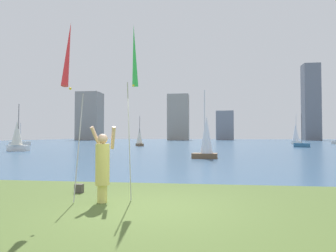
{
  "coord_description": "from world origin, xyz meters",
  "views": [
    {
      "loc": [
        1.23,
        -6.5,
        1.62
      ],
      "look_at": [
        -1.37,
        14.05,
        2.27
      ],
      "focal_mm": 31.65,
      "sensor_mm": 36.0,
      "label": 1
    }
  ],
  "objects_px": {
    "kite_flag_left": "(68,57)",
    "kite_flag_right": "(134,59)",
    "bag": "(79,188)",
    "sailboat_4": "(139,137)",
    "sailboat_0": "(20,143)",
    "sailboat_1": "(296,134)",
    "sailboat_5": "(302,145)",
    "sailboat_2": "(17,136)",
    "sailboat_8": "(206,139)",
    "person": "(103,165)"
  },
  "relations": [
    {
      "from": "person",
      "to": "sailboat_4",
      "type": "distance_m",
      "value": 37.56
    },
    {
      "from": "sailboat_8",
      "to": "kite_flag_right",
      "type": "bearing_deg",
      "value": -97.9
    },
    {
      "from": "sailboat_2",
      "to": "sailboat_4",
      "type": "distance_m",
      "value": 18.12
    },
    {
      "from": "kite_flag_left",
      "to": "sailboat_8",
      "type": "height_order",
      "value": "sailboat_8"
    },
    {
      "from": "sailboat_1",
      "to": "sailboat_5",
      "type": "bearing_deg",
      "value": -103.34
    },
    {
      "from": "kite_flag_right",
      "to": "sailboat_1",
      "type": "xyz_separation_m",
      "value": [
        18.19,
        49.02,
        -1.72
      ]
    },
    {
      "from": "person",
      "to": "sailboat_2",
      "type": "distance_m",
      "value": 27.07
    },
    {
      "from": "bag",
      "to": "sailboat_0",
      "type": "bearing_deg",
      "value": 125.78
    },
    {
      "from": "person",
      "to": "kite_flag_left",
      "type": "bearing_deg",
      "value": -128.56
    },
    {
      "from": "sailboat_0",
      "to": "sailboat_5",
      "type": "bearing_deg",
      "value": -1.49
    },
    {
      "from": "bag",
      "to": "sailboat_8",
      "type": "bearing_deg",
      "value": 74.52
    },
    {
      "from": "sailboat_1",
      "to": "sailboat_8",
      "type": "bearing_deg",
      "value": -114.66
    },
    {
      "from": "bag",
      "to": "sailboat_4",
      "type": "distance_m",
      "value": 36.31
    },
    {
      "from": "sailboat_0",
      "to": "bag",
      "type": "bearing_deg",
      "value": -54.22
    },
    {
      "from": "person",
      "to": "kite_flag_left",
      "type": "distance_m",
      "value": 2.65
    },
    {
      "from": "bag",
      "to": "sailboat_4",
      "type": "relative_size",
      "value": 0.05
    },
    {
      "from": "sailboat_4",
      "to": "sailboat_0",
      "type": "bearing_deg",
      "value": -177.8
    },
    {
      "from": "sailboat_1",
      "to": "kite_flag_left",
      "type": "bearing_deg",
      "value": -111.25
    },
    {
      "from": "bag",
      "to": "sailboat_8",
      "type": "height_order",
      "value": "sailboat_8"
    },
    {
      "from": "bag",
      "to": "sailboat_8",
      "type": "distance_m",
      "value": 13.47
    },
    {
      "from": "sailboat_1",
      "to": "sailboat_4",
      "type": "distance_m",
      "value": 29.18
    },
    {
      "from": "sailboat_0",
      "to": "sailboat_5",
      "type": "distance_m",
      "value": 41.7
    },
    {
      "from": "sailboat_2",
      "to": "sailboat_8",
      "type": "height_order",
      "value": "sailboat_2"
    },
    {
      "from": "sailboat_2",
      "to": "sailboat_4",
      "type": "relative_size",
      "value": 1.07
    },
    {
      "from": "kite_flag_right",
      "to": "sailboat_0",
      "type": "height_order",
      "value": "kite_flag_right"
    },
    {
      "from": "kite_flag_left",
      "to": "sailboat_4",
      "type": "height_order",
      "value": "sailboat_4"
    },
    {
      "from": "sailboat_0",
      "to": "sailboat_1",
      "type": "relative_size",
      "value": 0.65
    },
    {
      "from": "bag",
      "to": "sailboat_2",
      "type": "bearing_deg",
      "value": 127.77
    },
    {
      "from": "kite_flag_left",
      "to": "sailboat_4",
      "type": "relative_size",
      "value": 0.94
    },
    {
      "from": "sailboat_5",
      "to": "person",
      "type": "bearing_deg",
      "value": -113.73
    },
    {
      "from": "kite_flag_left",
      "to": "kite_flag_right",
      "type": "relative_size",
      "value": 0.96
    },
    {
      "from": "kite_flag_left",
      "to": "kite_flag_right",
      "type": "bearing_deg",
      "value": 39.9
    },
    {
      "from": "kite_flag_left",
      "to": "sailboat_1",
      "type": "height_order",
      "value": "sailboat_1"
    },
    {
      "from": "sailboat_2",
      "to": "sailboat_8",
      "type": "distance_m",
      "value": 20.56
    },
    {
      "from": "kite_flag_left",
      "to": "sailboat_4",
      "type": "xyz_separation_m",
      "value": [
        -6.77,
        37.35,
        -2.13
      ]
    },
    {
      "from": "bag",
      "to": "sailboat_1",
      "type": "height_order",
      "value": "sailboat_1"
    },
    {
      "from": "sailboat_4",
      "to": "kite_flag_right",
      "type": "bearing_deg",
      "value": -77.49
    },
    {
      "from": "sailboat_4",
      "to": "sailboat_5",
      "type": "relative_size",
      "value": 1.0
    },
    {
      "from": "bag",
      "to": "sailboat_1",
      "type": "distance_m",
      "value": 52.44
    },
    {
      "from": "bag",
      "to": "sailboat_1",
      "type": "relative_size",
      "value": 0.04
    },
    {
      "from": "sailboat_5",
      "to": "sailboat_8",
      "type": "distance_m",
      "value": 24.65
    },
    {
      "from": "kite_flag_right",
      "to": "sailboat_5",
      "type": "xyz_separation_m",
      "value": [
        14.74,
        34.47,
        -3.29
      ]
    },
    {
      "from": "person",
      "to": "sailboat_8",
      "type": "bearing_deg",
      "value": 91.3
    },
    {
      "from": "sailboat_4",
      "to": "sailboat_8",
      "type": "relative_size",
      "value": 0.95
    },
    {
      "from": "bag",
      "to": "sailboat_1",
      "type": "bearing_deg",
      "value": 67.68
    },
    {
      "from": "person",
      "to": "bag",
      "type": "bearing_deg",
      "value": 146.2
    },
    {
      "from": "kite_flag_left",
      "to": "sailboat_0",
      "type": "bearing_deg",
      "value": 125.01
    },
    {
      "from": "kite_flag_left",
      "to": "sailboat_1",
      "type": "xyz_separation_m",
      "value": [
        19.48,
        50.1,
        -1.54
      ]
    },
    {
      "from": "person",
      "to": "kite_flag_left",
      "type": "height_order",
      "value": "kite_flag_left"
    },
    {
      "from": "sailboat_4",
      "to": "person",
      "type": "bearing_deg",
      "value": -78.62
    }
  ]
}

